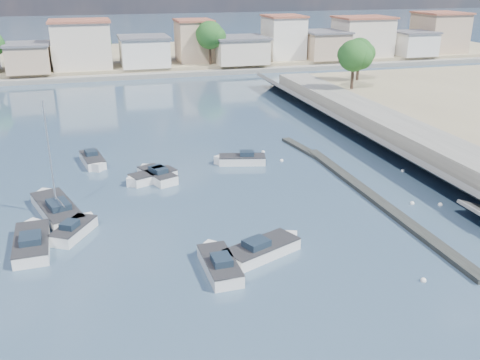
{
  "coord_description": "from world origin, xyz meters",
  "views": [
    {
      "loc": [
        -14.47,
        -25.32,
        17.12
      ],
      "look_at": [
        -3.27,
        14.03,
        1.4
      ],
      "focal_mm": 40.0,
      "sensor_mm": 36.0,
      "label": 1
    }
  ],
  "objects_px": {
    "motorboat_g": "(93,161)",
    "sailboat": "(56,208)",
    "motorboat_a": "(219,264)",
    "motorboat_d": "(151,177)",
    "motorboat_e": "(32,242)",
    "motorboat_b": "(75,230)",
    "motorboat_c": "(240,160)",
    "motorboat_f": "(156,175)",
    "motorboat_h": "(265,249)"
  },
  "relations": [
    {
      "from": "motorboat_g",
      "to": "sailboat",
      "type": "bearing_deg",
      "value": -105.86
    },
    {
      "from": "motorboat_g",
      "to": "motorboat_a",
      "type": "bearing_deg",
      "value": -72.72
    },
    {
      "from": "motorboat_a",
      "to": "motorboat_d",
      "type": "xyz_separation_m",
      "value": [
        -2.18,
        16.4,
        -0.0
      ]
    },
    {
      "from": "sailboat",
      "to": "motorboat_e",
      "type": "bearing_deg",
      "value": -103.89
    },
    {
      "from": "motorboat_e",
      "to": "sailboat",
      "type": "relative_size",
      "value": 0.69
    },
    {
      "from": "motorboat_b",
      "to": "motorboat_c",
      "type": "xyz_separation_m",
      "value": [
        15.27,
        11.41,
        0.0
      ]
    },
    {
      "from": "motorboat_g",
      "to": "motorboat_c",
      "type": "bearing_deg",
      "value": -14.84
    },
    {
      "from": "motorboat_f",
      "to": "motorboat_g",
      "type": "relative_size",
      "value": 0.96
    },
    {
      "from": "motorboat_d",
      "to": "sailboat",
      "type": "height_order",
      "value": "sailboat"
    },
    {
      "from": "motorboat_a",
      "to": "motorboat_f",
      "type": "distance_m",
      "value": 16.91
    },
    {
      "from": "motorboat_c",
      "to": "motorboat_e",
      "type": "distance_m",
      "value": 21.97
    },
    {
      "from": "motorboat_b",
      "to": "motorboat_g",
      "type": "relative_size",
      "value": 0.82
    },
    {
      "from": "motorboat_f",
      "to": "motorboat_e",
      "type": "bearing_deg",
      "value": -132.66
    },
    {
      "from": "motorboat_c",
      "to": "motorboat_b",
      "type": "bearing_deg",
      "value": -143.22
    },
    {
      "from": "motorboat_g",
      "to": "sailboat",
      "type": "height_order",
      "value": "sailboat"
    },
    {
      "from": "motorboat_c",
      "to": "motorboat_d",
      "type": "height_order",
      "value": "same"
    },
    {
      "from": "motorboat_b",
      "to": "motorboat_f",
      "type": "xyz_separation_m",
      "value": [
        6.91,
        9.44,
        0.0
      ]
    },
    {
      "from": "motorboat_c",
      "to": "motorboat_h",
      "type": "distance_m",
      "value": 18.04
    },
    {
      "from": "motorboat_c",
      "to": "motorboat_d",
      "type": "bearing_deg",
      "value": -164.92
    },
    {
      "from": "motorboat_a",
      "to": "motorboat_e",
      "type": "xyz_separation_m",
      "value": [
        -11.36,
        6.3,
        -0.0
      ]
    },
    {
      "from": "motorboat_c",
      "to": "sailboat",
      "type": "relative_size",
      "value": 0.56
    },
    {
      "from": "motorboat_g",
      "to": "sailboat",
      "type": "relative_size",
      "value": 0.57
    },
    {
      "from": "motorboat_h",
      "to": "motorboat_a",
      "type": "bearing_deg",
      "value": -162.79
    },
    {
      "from": "motorboat_a",
      "to": "motorboat_f",
      "type": "bearing_deg",
      "value": 95.62
    },
    {
      "from": "motorboat_e",
      "to": "motorboat_g",
      "type": "height_order",
      "value": "same"
    },
    {
      "from": "motorboat_e",
      "to": "motorboat_h",
      "type": "height_order",
      "value": "same"
    },
    {
      "from": "motorboat_h",
      "to": "sailboat",
      "type": "xyz_separation_m",
      "value": [
        -13.44,
        10.62,
        0.03
      ]
    },
    {
      "from": "motorboat_d",
      "to": "motorboat_e",
      "type": "height_order",
      "value": "same"
    },
    {
      "from": "motorboat_e",
      "to": "motorboat_d",
      "type": "bearing_deg",
      "value": 47.74
    },
    {
      "from": "motorboat_b",
      "to": "sailboat",
      "type": "height_order",
      "value": "sailboat"
    },
    {
      "from": "motorboat_b",
      "to": "motorboat_g",
      "type": "height_order",
      "value": "same"
    },
    {
      "from": "motorboat_a",
      "to": "sailboat",
      "type": "height_order",
      "value": "sailboat"
    },
    {
      "from": "motorboat_b",
      "to": "motorboat_h",
      "type": "height_order",
      "value": "same"
    },
    {
      "from": "motorboat_c",
      "to": "motorboat_g",
      "type": "relative_size",
      "value": 0.98
    },
    {
      "from": "motorboat_e",
      "to": "motorboat_h",
      "type": "distance_m",
      "value": 15.67
    },
    {
      "from": "motorboat_b",
      "to": "sailboat",
      "type": "relative_size",
      "value": 0.47
    },
    {
      "from": "motorboat_g",
      "to": "motorboat_d",
      "type": "bearing_deg",
      "value": -51.44
    },
    {
      "from": "motorboat_a",
      "to": "motorboat_c",
      "type": "height_order",
      "value": "same"
    },
    {
      "from": "motorboat_f",
      "to": "sailboat",
      "type": "bearing_deg",
      "value": -148.37
    },
    {
      "from": "motorboat_h",
      "to": "motorboat_f",
      "type": "bearing_deg",
      "value": 107.81
    },
    {
      "from": "motorboat_h",
      "to": "sailboat",
      "type": "height_order",
      "value": "sailboat"
    },
    {
      "from": "motorboat_c",
      "to": "motorboat_h",
      "type": "xyz_separation_m",
      "value": [
        -3.3,
        -17.74,
        -0.0
      ]
    },
    {
      "from": "motorboat_a",
      "to": "motorboat_d",
      "type": "relative_size",
      "value": 1.13
    },
    {
      "from": "motorboat_d",
      "to": "motorboat_g",
      "type": "distance_m",
      "value": 7.7
    },
    {
      "from": "motorboat_c",
      "to": "motorboat_f",
      "type": "xyz_separation_m",
      "value": [
        -8.36,
        -1.97,
        -0.0
      ]
    },
    {
      "from": "motorboat_b",
      "to": "motorboat_g",
      "type": "bearing_deg",
      "value": 83.97
    },
    {
      "from": "motorboat_f",
      "to": "sailboat",
      "type": "relative_size",
      "value": 0.55
    },
    {
      "from": "motorboat_c",
      "to": "motorboat_g",
      "type": "distance_m",
      "value": 14.15
    },
    {
      "from": "motorboat_a",
      "to": "motorboat_g",
      "type": "relative_size",
      "value": 1.02
    },
    {
      "from": "motorboat_f",
      "to": "sailboat",
      "type": "height_order",
      "value": "sailboat"
    }
  ]
}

